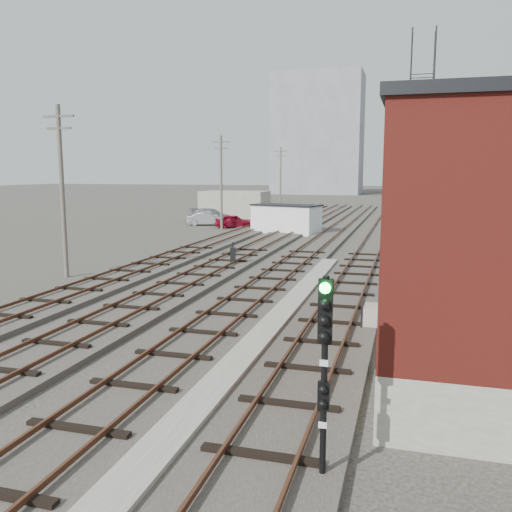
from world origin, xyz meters
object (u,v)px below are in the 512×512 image
at_px(signal_mast, 324,366).
at_px(site_trailer, 286,219).
at_px(car_grey, 211,215).
at_px(car_silver, 207,219).
at_px(switch_stand, 233,256).
at_px(car_red, 234,221).

relative_size(signal_mast, site_trailer, 0.56).
bearing_deg(car_grey, car_silver, -154.20).
bearing_deg(car_silver, signal_mast, -173.01).
xyz_separation_m(switch_stand, car_grey, (-11.61, 27.28, 0.10)).
relative_size(site_trailer, car_red, 1.74).
bearing_deg(signal_mast, car_grey, 112.69).
distance_m(site_trailer, car_silver, 10.94).
bearing_deg(switch_stand, site_trailer, 78.52).
height_order(switch_stand, car_silver, switch_stand).
xyz_separation_m(switch_stand, car_silver, (-10.53, 23.17, 0.02)).
xyz_separation_m(car_red, car_grey, (-4.68, 5.76, 0.07)).
height_order(site_trailer, car_silver, site_trailer).
bearing_deg(car_silver, car_red, -131.05).
bearing_deg(car_red, switch_stand, 178.89).
bearing_deg(signal_mast, site_trailer, 103.57).
bearing_deg(site_trailer, car_grey, 157.09).
bearing_deg(site_trailer, switch_stand, -69.88).
height_order(car_silver, car_grey, car_grey).
xyz_separation_m(switch_stand, car_red, (-6.94, 21.52, 0.03)).
bearing_deg(car_grey, site_trailer, -119.33).
height_order(switch_stand, site_trailer, site_trailer).
bearing_deg(car_silver, car_grey, -1.62).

